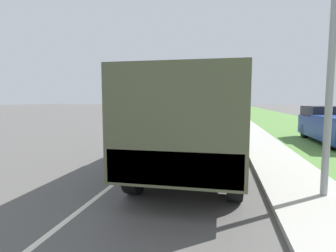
{
  "coord_description": "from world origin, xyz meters",
  "views": [
    {
      "loc": [
        2.63,
        2.08,
        2.1
      ],
      "look_at": [
        0.73,
        11.3,
        1.17
      ],
      "focal_mm": 28.0,
      "sensor_mm": 36.0,
      "label": 1
    }
  ],
  "objects_px": {
    "lamp_post": "(321,12)",
    "car_second_ahead": "(218,113)",
    "car_nearest_ahead": "(212,118)",
    "military_truck": "(194,117)",
    "car_third_ahead": "(190,109)",
    "pickup_truck": "(335,125)"
  },
  "relations": [
    {
      "from": "lamp_post",
      "to": "car_second_ahead",
      "type": "bearing_deg",
      "value": 95.93
    },
    {
      "from": "car_nearest_ahead",
      "to": "lamp_post",
      "type": "xyz_separation_m",
      "value": [
        2.58,
        -13.85,
        3.07
      ]
    },
    {
      "from": "military_truck",
      "to": "lamp_post",
      "type": "relative_size",
      "value": 1.16
    },
    {
      "from": "lamp_post",
      "to": "car_third_ahead",
      "type": "bearing_deg",
      "value": 101.02
    },
    {
      "from": "lamp_post",
      "to": "pickup_truck",
      "type": "bearing_deg",
      "value": 66.7
    },
    {
      "from": "military_truck",
      "to": "pickup_truck",
      "type": "bearing_deg",
      "value": 45.41
    },
    {
      "from": "car_nearest_ahead",
      "to": "car_third_ahead",
      "type": "xyz_separation_m",
      "value": [
        -4.1,
        20.48,
        -0.03
      ]
    },
    {
      "from": "lamp_post",
      "to": "car_nearest_ahead",
      "type": "bearing_deg",
      "value": 100.56
    },
    {
      "from": "car_nearest_ahead",
      "to": "lamp_post",
      "type": "relative_size",
      "value": 0.75
    },
    {
      "from": "car_nearest_ahead",
      "to": "pickup_truck",
      "type": "height_order",
      "value": "pickup_truck"
    },
    {
      "from": "car_third_ahead",
      "to": "military_truck",
      "type": "bearing_deg",
      "value": -82.99
    },
    {
      "from": "pickup_truck",
      "to": "lamp_post",
      "type": "bearing_deg",
      "value": -113.3
    },
    {
      "from": "military_truck",
      "to": "pickup_truck",
      "type": "relative_size",
      "value": 1.37
    },
    {
      "from": "military_truck",
      "to": "car_nearest_ahead",
      "type": "xyz_separation_m",
      "value": [
        0.11,
        11.97,
        -0.83
      ]
    },
    {
      "from": "military_truck",
      "to": "car_third_ahead",
      "type": "xyz_separation_m",
      "value": [
        -3.99,
        32.45,
        -0.86
      ]
    },
    {
      "from": "car_second_ahead",
      "to": "car_nearest_ahead",
      "type": "bearing_deg",
      "value": -91.55
    },
    {
      "from": "car_second_ahead",
      "to": "lamp_post",
      "type": "distance_m",
      "value": 22.9
    },
    {
      "from": "military_truck",
      "to": "car_third_ahead",
      "type": "distance_m",
      "value": 32.71
    },
    {
      "from": "military_truck",
      "to": "lamp_post",
      "type": "bearing_deg",
      "value": -34.93
    },
    {
      "from": "car_second_ahead",
      "to": "pickup_truck",
      "type": "bearing_deg",
      "value": -67.77
    },
    {
      "from": "car_third_ahead",
      "to": "pickup_truck",
      "type": "xyz_separation_m",
      "value": [
        10.21,
        -26.14,
        0.15
      ]
    },
    {
      "from": "car_nearest_ahead",
      "to": "pickup_truck",
      "type": "bearing_deg",
      "value": -42.77
    }
  ]
}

